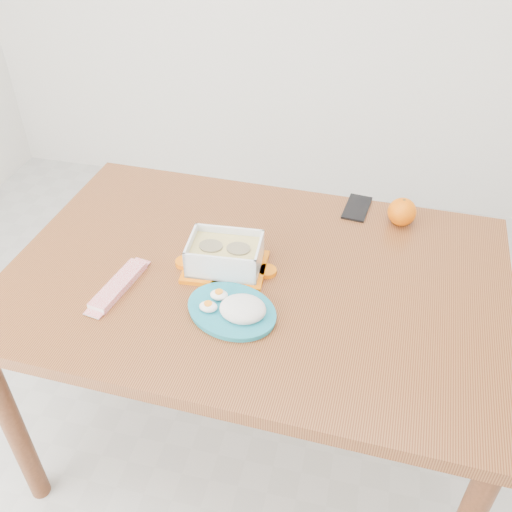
% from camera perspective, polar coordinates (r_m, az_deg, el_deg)
% --- Properties ---
extents(ground, '(3.50, 3.50, 0.00)m').
position_cam_1_polar(ground, '(2.09, -3.82, -19.20)').
color(ground, '#B7B7B2').
rests_on(ground, ground).
extents(dining_table, '(1.39, 0.95, 0.75)m').
position_cam_1_polar(dining_table, '(1.62, 0.00, -3.99)').
color(dining_table, brown).
rests_on(dining_table, ground).
extents(food_container, '(0.23, 0.18, 0.09)m').
position_cam_1_polar(food_container, '(1.55, -3.12, 0.05)').
color(food_container, orange).
rests_on(food_container, dining_table).
extents(orange_fruit, '(0.09, 0.09, 0.09)m').
position_cam_1_polar(orange_fruit, '(1.79, 14.39, 4.30)').
color(orange_fruit, orange).
rests_on(orange_fruit, dining_table).
extents(rice_plate, '(0.31, 0.31, 0.06)m').
position_cam_1_polar(rice_plate, '(1.43, -2.10, -5.25)').
color(rice_plate, teal).
rests_on(rice_plate, dining_table).
extents(candy_bar, '(0.08, 0.21, 0.02)m').
position_cam_1_polar(candy_bar, '(1.56, -13.59, -2.86)').
color(candy_bar, red).
rests_on(candy_bar, dining_table).
extents(smartphone, '(0.09, 0.15, 0.01)m').
position_cam_1_polar(smartphone, '(1.85, 10.06, 4.77)').
color(smartphone, black).
rests_on(smartphone, dining_table).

